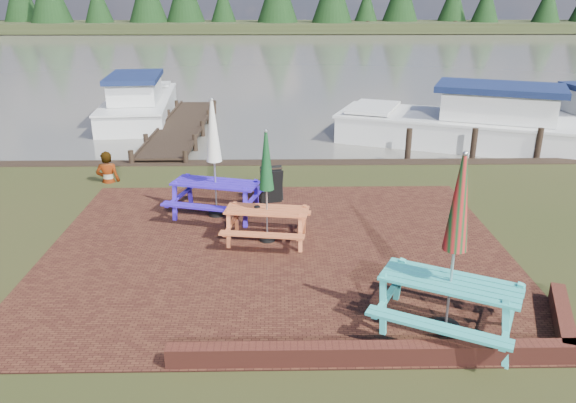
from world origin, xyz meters
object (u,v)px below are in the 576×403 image
(chalkboard, at_px, (272,185))
(jetty, at_px, (182,127))
(boat_jetty, at_px, (139,104))
(picnic_table_red, at_px, (267,204))
(boat_near, at_px, (470,126))
(picnic_table_blue, at_px, (215,177))
(person, at_px, (105,152))
(picnic_table_teal, at_px, (452,273))

(chalkboard, distance_m, jetty, 8.34)
(chalkboard, bearing_deg, jetty, 99.92)
(chalkboard, xyz_separation_m, boat_jetty, (-5.52, 10.34, -0.01))
(picnic_table_red, xyz_separation_m, jetty, (-3.30, 9.84, -0.69))
(picnic_table_red, distance_m, boat_near, 10.65)
(picnic_table_blue, relative_size, chalkboard, 3.08)
(person, bearing_deg, boat_near, -163.27)
(chalkboard, xyz_separation_m, boat_near, (6.71, 5.99, 0.04))
(picnic_table_blue, bearing_deg, picnic_table_red, -34.61)
(boat_jetty, bearing_deg, picnic_table_red, -72.32)
(picnic_table_red, relative_size, boat_jetty, 0.31)
(picnic_table_teal, height_order, picnic_table_blue, picnic_table_teal)
(chalkboard, bearing_deg, picnic_table_teal, -78.09)
(picnic_table_teal, relative_size, boat_near, 0.31)
(picnic_table_blue, xyz_separation_m, person, (-3.13, 2.43, -0.09))
(picnic_table_teal, relative_size, picnic_table_blue, 1.04)
(picnic_table_red, height_order, jetty, picnic_table_red)
(picnic_table_teal, xyz_separation_m, picnic_table_blue, (-3.89, 4.66, -0.04))
(chalkboard, height_order, person, person)
(picnic_table_red, bearing_deg, boat_near, 59.01)
(picnic_table_teal, distance_m, boat_near, 12.17)
(jetty, height_order, boat_near, boat_near)
(picnic_table_red, xyz_separation_m, boat_jetty, (-5.45, 12.55, -0.37))
(picnic_table_blue, height_order, person, picnic_table_blue)
(jetty, bearing_deg, person, -99.41)
(boat_near, bearing_deg, chalkboard, 153.56)
(jetty, relative_size, boat_near, 1.01)
(jetty, bearing_deg, chalkboard, -66.12)
(boat_jetty, bearing_deg, chalkboard, -67.69)
(chalkboard, distance_m, boat_near, 8.99)
(picnic_table_teal, bearing_deg, picnic_table_blue, 157.42)
(picnic_table_teal, relative_size, picnic_table_red, 1.20)
(chalkboard, relative_size, boat_near, 0.10)
(chalkboard, bearing_deg, boat_jetty, 104.13)
(jetty, height_order, boat_jetty, boat_jetty)
(chalkboard, distance_m, person, 4.68)
(picnic_table_teal, relative_size, jetty, 0.30)
(picnic_table_red, relative_size, boat_near, 0.25)
(person, bearing_deg, chalkboard, 154.88)
(boat_near, bearing_deg, picnic_table_blue, 152.37)
(picnic_table_red, xyz_separation_m, picnic_table_blue, (-1.17, 1.40, 0.12))
(picnic_table_red, bearing_deg, boat_jetty, 122.03)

